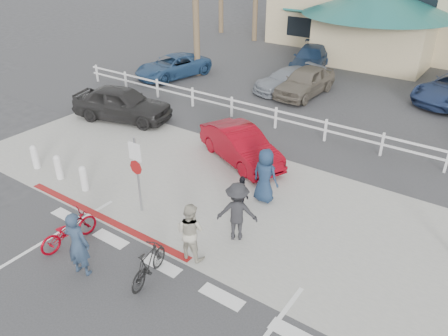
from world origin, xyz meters
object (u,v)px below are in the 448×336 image
Objects in this scene: bike_red at (68,230)px; car_white_sedan at (241,145)px; sign_post at (138,172)px; car_red_compact at (122,103)px; bike_black at (149,264)px.

car_white_sedan is at bearing -95.60° from bike_red.
sign_post reaches higher than car_white_sedan.
car_white_sedan is (1.23, 7.12, 0.20)m from bike_red.
bike_red is 7.23m from car_white_sedan.
bike_red is 0.39× the size of car_red_compact.
bike_black is (2.39, -2.14, -0.97)m from sign_post.
bike_red is 0.44× the size of car_white_sedan.
bike_black is 0.39× the size of car_white_sedan.
bike_black is at bearing -145.58° from car_red_compact.
bike_black is 0.34× the size of car_red_compact.
sign_post reaches higher than bike_black.
car_red_compact is at bearing 140.38° from sign_post.
sign_post is at bearing -53.78° from bike_black.
sign_post is 0.71× the size of car_white_sedan.
sign_post reaches higher than car_red_compact.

